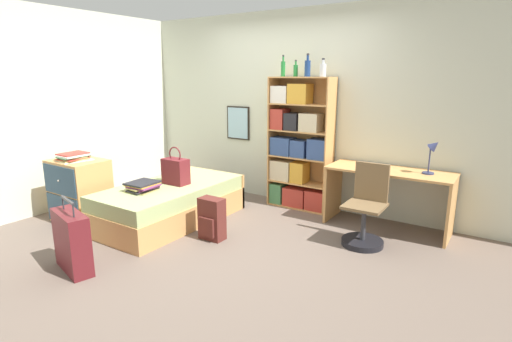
{
  "coord_description": "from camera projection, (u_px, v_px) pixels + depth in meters",
  "views": [
    {
      "loc": [
        2.66,
        -3.3,
        1.75
      ],
      "look_at": [
        0.36,
        0.18,
        0.75
      ],
      "focal_mm": 28.0,
      "sensor_mm": 36.0,
      "label": 1
    }
  ],
  "objects": [
    {
      "name": "desk",
      "position": [
        389.0,
        186.0,
        4.59
      ],
      "size": [
        1.39,
        0.55,
        0.71
      ],
      "color": "tan",
      "rests_on": "ground_plane"
    },
    {
      "name": "desk_chair",
      "position": [
        365.0,
        219.0,
        4.21
      ],
      "size": [
        0.44,
        0.44,
        0.86
      ],
      "color": "black",
      "rests_on": "ground_plane"
    },
    {
      "name": "book_stack_on_bed",
      "position": [
        143.0,
        186.0,
        4.56
      ],
      "size": [
        0.33,
        0.36,
        0.1
      ],
      "color": "#99894C",
      "rests_on": "bed"
    },
    {
      "name": "wall_back",
      "position": [
        289.0,
        109.0,
        5.47
      ],
      "size": [
        10.0,
        0.09,
        2.6
      ],
      "color": "beige",
      "rests_on": "ground_plane"
    },
    {
      "name": "handbag",
      "position": [
        176.0,
        171.0,
        4.83
      ],
      "size": [
        0.31,
        0.18,
        0.46
      ],
      "color": "maroon",
      "rests_on": "bed"
    },
    {
      "name": "bottle_clear",
      "position": [
        308.0,
        68.0,
        4.97
      ],
      "size": [
        0.07,
        0.07,
        0.28
      ],
      "color": "navy",
      "rests_on": "bookcase"
    },
    {
      "name": "bottle_brown",
      "position": [
        296.0,
        70.0,
        5.07
      ],
      "size": [
        0.06,
        0.06,
        0.21
      ],
      "color": "#1E6B2D",
      "rests_on": "bookcase"
    },
    {
      "name": "bed",
      "position": [
        171.0,
        203.0,
        4.89
      ],
      "size": [
        0.94,
        1.81,
        0.46
      ],
      "color": "tan",
      "rests_on": "ground_plane"
    },
    {
      "name": "desk_lamp",
      "position": [
        433.0,
        151.0,
        4.28
      ],
      "size": [
        0.17,
        0.13,
        0.39
      ],
      "color": "navy",
      "rests_on": "desk"
    },
    {
      "name": "dresser",
      "position": [
        80.0,
        191.0,
        4.87
      ],
      "size": [
        0.66,
        0.51,
        0.76
      ],
      "color": "tan",
      "rests_on": "ground_plane"
    },
    {
      "name": "bottle_blue",
      "position": [
        323.0,
        70.0,
        4.85
      ],
      "size": [
        0.08,
        0.08,
        0.22
      ],
      "color": "#B7BCC1",
      "rests_on": "bookcase"
    },
    {
      "name": "magazine_pile_on_dresser",
      "position": [
        73.0,
        157.0,
        4.74
      ],
      "size": [
        0.33,
        0.39,
        0.09
      ],
      "color": "silver",
      "rests_on": "dresser"
    },
    {
      "name": "suitcase",
      "position": [
        72.0,
        242.0,
        3.63
      ],
      "size": [
        0.55,
        0.31,
        0.69
      ],
      "color": "#5B191E",
      "rests_on": "ground_plane"
    },
    {
      "name": "bottle_green",
      "position": [
        283.0,
        68.0,
        5.17
      ],
      "size": [
        0.06,
        0.06,
        0.27
      ],
      "color": "#1E6B2D",
      "rests_on": "bookcase"
    },
    {
      "name": "ground_plane",
      "position": [
        221.0,
        234.0,
        4.51
      ],
      "size": [
        14.0,
        14.0,
        0.0
      ],
      "primitive_type": "plane",
      "color": "#66564C"
    },
    {
      "name": "bookcase",
      "position": [
        297.0,
        149.0,
        5.3
      ],
      "size": [
        0.85,
        0.29,
        1.74
      ],
      "color": "tan",
      "rests_on": "ground_plane"
    },
    {
      "name": "backpack",
      "position": [
        212.0,
        219.0,
        4.34
      ],
      "size": [
        0.28,
        0.19,
        0.46
      ],
      "color": "#56231E",
      "rests_on": "ground_plane"
    },
    {
      "name": "wall_left",
      "position": [
        82.0,
        109.0,
        5.49
      ],
      "size": [
        0.06,
        10.0,
        2.6
      ],
      "color": "beige",
      "rests_on": "ground_plane"
    }
  ]
}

